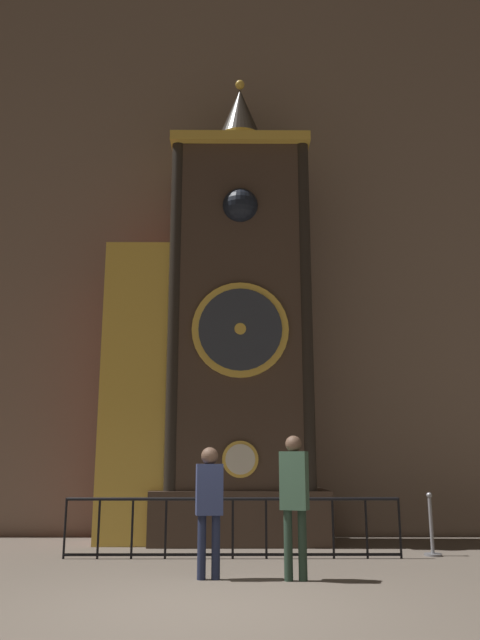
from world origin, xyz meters
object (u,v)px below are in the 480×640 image
Objects in this scene: visitor_far at (294,492)px; visitor_near at (209,498)px; stanchion_post at (432,535)px; clock_tower at (220,338)px.

visitor_near is at bearing -166.33° from visitor_far.
visitor_far is 3.28m from stanchion_post.
visitor_near is at bearing -90.37° from clock_tower.
stanchion_post is (3.46, 2.03, -0.68)m from visitor_near.
clock_tower reaches higher than visitor_near.
visitor_far is (1.09, -0.10, 0.09)m from visitor_near.
visitor_near is 0.92× the size of visitor_far.
visitor_near is 1.69× the size of stanchion_post.
clock_tower is 4.65m from visitor_near.
visitor_far is at bearing -74.17° from clock_tower.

